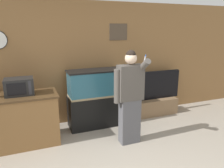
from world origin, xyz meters
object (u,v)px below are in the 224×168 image
at_px(aquarium_on_stand, 97,98).
at_px(tv_on_stand, 155,102).
at_px(counter_island, 8,122).
at_px(microwave, 19,86).
at_px(person_standing, 130,96).

height_order(aquarium_on_stand, tv_on_stand, aquarium_on_stand).
bearing_deg(counter_island, microwave, 7.12).
xyz_separation_m(microwave, aquarium_on_stand, (1.46, 0.25, -0.46)).
distance_m(counter_island, microwave, 0.65).
bearing_deg(person_standing, tv_on_stand, 40.52).
distance_m(counter_island, tv_on_stand, 3.23).
bearing_deg(microwave, person_standing, -20.36).
relative_size(tv_on_stand, person_standing, 0.76).
xyz_separation_m(counter_island, tv_on_stand, (3.20, 0.37, -0.15)).
bearing_deg(tv_on_stand, person_standing, -139.48).
height_order(microwave, person_standing, person_standing).
bearing_deg(person_standing, aquarium_on_stand, 109.55).
xyz_separation_m(counter_island, person_standing, (2.03, -0.63, 0.42)).
bearing_deg(aquarium_on_stand, microwave, -170.40).
relative_size(microwave, aquarium_on_stand, 0.39).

